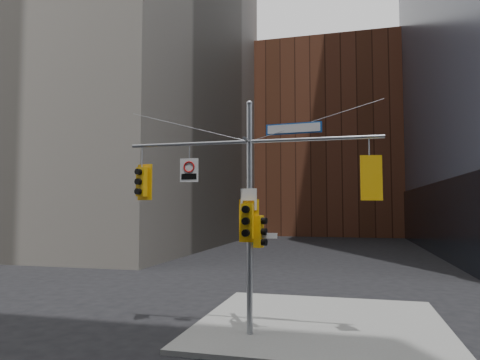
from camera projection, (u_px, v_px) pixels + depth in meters
The scene contains 12 objects.
sidewalk_corner at pixel (321, 323), 14.32m from camera, with size 8.00×8.00×0.15m, color gray.
brick_midrise at pixel (329, 144), 67.91m from camera, with size 26.00×20.00×28.00m, color brown.
signal_assembly at pixel (249, 193), 13.15m from camera, with size 8.00×0.80×7.30m.
traffic_light_west_arm at pixel (142, 182), 14.10m from camera, with size 0.57×0.51×1.20m.
traffic_light_east_arm at pixel (370, 178), 12.30m from camera, with size 0.61×0.55×1.29m.
traffic_light_pole_side at pixel (260, 231), 13.00m from camera, with size 0.42×0.35×0.97m.
traffic_light_pole_front at pixel (248, 221), 12.84m from camera, with size 0.62×0.49×1.30m.
street_sign_blade at pixel (293, 128), 12.94m from camera, with size 1.71×0.19×0.33m.
regulatory_sign_arm at pixel (189, 169), 13.67m from camera, with size 0.61×0.08×0.76m.
regulatory_sign_pole at pixel (249, 200), 13.03m from camera, with size 0.51×0.06×0.66m.
street_blade_ew at pixel (264, 236), 12.96m from camera, with size 0.82×0.10×0.16m.
street_blade_ns at pixel (253, 242), 13.50m from camera, with size 0.07×0.82×0.16m.
Camera 1 is at (2.99, -10.82, 3.95)m, focal length 32.00 mm.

